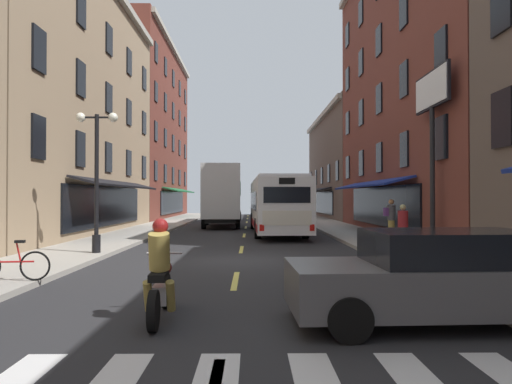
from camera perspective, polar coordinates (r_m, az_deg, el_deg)
The scene contains 14 objects.
ground_plane at distance 14.52m, azimuth -2.13°, elevation -8.85°, with size 34.80×80.00×0.10m, color #28282B.
lane_centre_dashes at distance 14.27m, azimuth -2.16°, elevation -8.77°, with size 0.14×73.90×0.01m.
sidewalk_left at distance 15.81m, azimuth -24.25°, elevation -7.68°, with size 3.00×80.00×0.14m, color #A39E93.
sidewalk_right at distance 15.51m, azimuth 20.44°, elevation -7.83°, with size 3.00×80.00×0.14m, color #A39E93.
billboard_sign at distance 18.01m, azimuth 21.43°, elevation 9.32°, with size 0.40×2.95×6.54m.
transit_bus at distance 25.27m, azimuth 2.56°, elevation -1.58°, with size 2.89×11.47×3.09m.
box_truck at distance 30.63m, azimuth -4.41°, elevation -0.53°, with size 2.77×7.49×4.12m.
sedan_near at distance 7.83m, azimuth 22.57°, elevation -9.89°, with size 4.82×2.10×1.47m.
sedan_mid at distance 41.90m, azimuth -3.28°, elevation -2.52°, with size 2.13×4.77×1.36m.
motorcycle_rider at distance 7.66m, azimuth -12.06°, elevation -10.40°, with size 0.62×2.07×1.66m.
bicycle_near at distance 11.51m, azimuth -28.69°, elevation -8.11°, with size 1.71×0.48×0.91m.
pedestrian_near at distance 20.65m, azimuth 16.74°, elevation -3.21°, with size 0.51×0.36×1.80m.
pedestrian_mid at distance 17.28m, azimuth 18.14°, elevation -4.13°, with size 0.36×0.36×1.62m.
street_lamp_twin at distance 16.17m, azimuth -19.56°, elevation 2.10°, with size 1.42×0.32×4.75m.
Camera 1 is at (0.39, -14.37, 2.00)m, focal length 31.54 mm.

